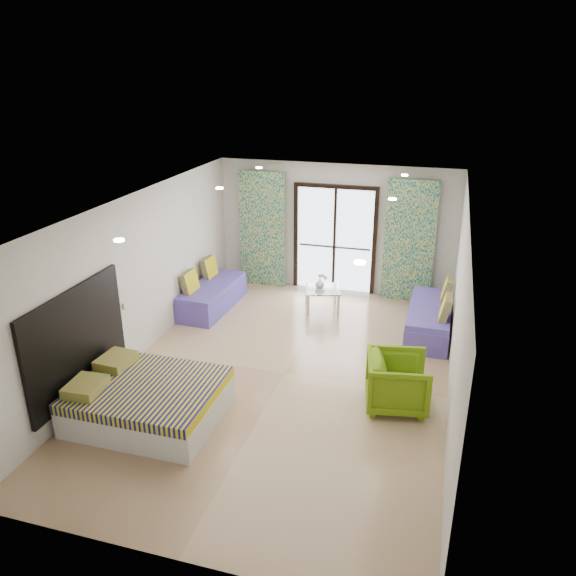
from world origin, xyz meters
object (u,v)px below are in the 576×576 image
(daybed_left, at_px, (212,295))
(coffee_table, at_px, (322,291))
(daybed_right, at_px, (430,318))
(bed, at_px, (147,400))
(armchair, at_px, (398,380))

(daybed_left, xyz_separation_m, coffee_table, (2.13, 0.55, 0.11))
(daybed_left, distance_m, daybed_right, 4.23)
(daybed_right, bearing_deg, bed, -133.24)
(bed, xyz_separation_m, daybed_right, (3.59, 3.77, 0.01))
(bed, xyz_separation_m, armchair, (3.26, 1.25, 0.15))
(daybed_right, bearing_deg, daybed_left, -178.80)
(bed, height_order, daybed_left, daybed_left)
(daybed_left, xyz_separation_m, armchair, (3.90, -2.46, 0.15))
(bed, relative_size, coffee_table, 2.29)
(bed, distance_m, armchair, 3.50)
(bed, height_order, coffee_table, coffee_table)
(bed, bearing_deg, coffee_table, 70.76)
(bed, height_order, armchair, armchair)
(armchair, bearing_deg, daybed_right, -17.39)
(daybed_left, relative_size, daybed_right, 0.97)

